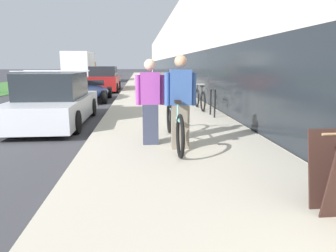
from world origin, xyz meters
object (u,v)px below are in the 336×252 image
at_px(bike_rack_hoop, 213,100).
at_px(cruiser_bike_nearest, 200,99).
at_px(person_bystander, 150,102).
at_px(person_rider, 180,103).
at_px(cruiser_bike_middle, 187,93).
at_px(parked_sedan_curbside, 54,101).
at_px(tandem_bicycle, 174,124).
at_px(parked_sedan_far, 104,80).
at_px(vintage_roadster_curbside, 92,92).
at_px(cruiser_bike_farthest, 179,89).
at_px(moving_truck, 80,67).

xyz_separation_m(bike_rack_hoop, cruiser_bike_nearest, (-0.11, 1.49, -0.14)).
bearing_deg(person_bystander, person_rider, -33.82).
distance_m(cruiser_bike_middle, parked_sedan_curbside, 5.87).
bearing_deg(person_bystander, tandem_bicycle, -3.80).
xyz_separation_m(cruiser_bike_middle, parked_sedan_curbside, (-4.53, -3.73, 0.16)).
bearing_deg(parked_sedan_far, vintage_roadster_curbside, -89.79).
relative_size(parked_sedan_curbside, parked_sedan_far, 1.10).
distance_m(cruiser_bike_farthest, parked_sedan_far, 6.76).
bearing_deg(moving_truck, vintage_roadster_curbside, -77.60).
height_order(cruiser_bike_nearest, parked_sedan_far, parked_sedan_far).
height_order(person_rider, parked_sedan_curbside, person_rider).
height_order(bike_rack_hoop, parked_sedan_far, parked_sedan_far).
xyz_separation_m(cruiser_bike_middle, moving_truck, (-7.97, 18.47, 0.96)).
height_order(vintage_roadster_curbside, moving_truck, moving_truck).
bearing_deg(cruiser_bike_middle, tandem_bicycle, -101.02).
bearing_deg(cruiser_bike_farthest, parked_sedan_far, 129.71).
distance_m(tandem_bicycle, parked_sedan_curbside, 4.48).
bearing_deg(person_rider, cruiser_bike_nearest, 74.62).
bearing_deg(moving_truck, tandem_bicycle, -75.34).
relative_size(person_bystander, parked_sedan_curbside, 0.37).
relative_size(parked_sedan_curbside, moving_truck, 0.74).
height_order(person_rider, bike_rack_hoop, person_rider).
relative_size(person_bystander, vintage_roadster_curbside, 0.43).
distance_m(cruiser_bike_nearest, cruiser_bike_middle, 2.20).
xyz_separation_m(cruiser_bike_nearest, moving_truck, (-8.09, 20.67, 0.95)).
bearing_deg(cruiser_bike_nearest, person_rider, -105.38).
xyz_separation_m(person_bystander, moving_truck, (-6.16, 25.32, 0.47)).
height_order(person_rider, cruiser_bike_farthest, person_rider).
bearing_deg(cruiser_bike_farthest, person_bystander, -100.84).
bearing_deg(parked_sedan_far, cruiser_bike_middle, -59.45).
relative_size(cruiser_bike_farthest, moving_truck, 0.30).
distance_m(bike_rack_hoop, vintage_roadster_curbside, 7.40).
distance_m(cruiser_bike_farthest, vintage_roadster_curbside, 4.30).
xyz_separation_m(tandem_bicycle, cruiser_bike_farthest, (1.27, 9.12, -0.02)).
relative_size(bike_rack_hoop, cruiser_bike_farthest, 0.46).
relative_size(parked_sedan_far, moving_truck, 0.68).
relative_size(person_rider, cruiser_bike_nearest, 0.98).
bearing_deg(tandem_bicycle, cruiser_bike_nearest, 72.65).
relative_size(cruiser_bike_nearest, cruiser_bike_middle, 1.09).
height_order(tandem_bicycle, cruiser_bike_middle, tandem_bicycle).
relative_size(tandem_bicycle, cruiser_bike_farthest, 1.49).
distance_m(bike_rack_hoop, cruiser_bike_middle, 3.70).
xyz_separation_m(parked_sedan_curbside, vintage_roadster_curbside, (0.16, 5.83, -0.26)).
xyz_separation_m(person_bystander, parked_sedan_far, (-2.58, 14.28, -0.27)).
relative_size(person_rider, vintage_roadster_curbside, 0.45).
bearing_deg(parked_sedan_far, bike_rack_hoop, -67.43).
relative_size(cruiser_bike_nearest, parked_sedan_curbside, 0.40).
bearing_deg(tandem_bicycle, moving_truck, 104.66).
height_order(cruiser_bike_nearest, parked_sedan_curbside, parked_sedan_curbside).
distance_m(person_rider, parked_sedan_curbside, 4.80).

